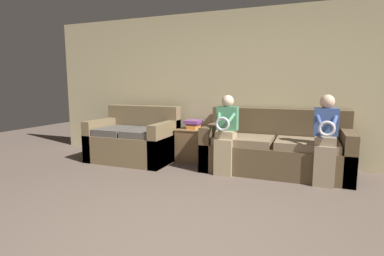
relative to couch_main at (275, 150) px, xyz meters
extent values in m
plane|color=brown|center=(-0.55, -2.69, -0.33)|extent=(14.00, 14.00, 0.00)
cube|color=#C6B789|center=(-0.55, 0.47, 0.94)|extent=(7.69, 0.06, 2.55)
cube|color=brown|center=(0.00, -0.05, -0.12)|extent=(2.11, 0.91, 0.42)
cube|color=brown|center=(0.00, 0.30, 0.35)|extent=(2.11, 0.20, 0.52)
cube|color=brown|center=(-0.98, -0.05, 0.01)|extent=(0.16, 0.91, 0.68)
cube|color=brown|center=(0.98, -0.05, 0.01)|extent=(0.16, 0.91, 0.68)
cube|color=#7A664C|center=(-0.45, -0.15, 0.15)|extent=(0.84, 0.67, 0.11)
cube|color=#7A664C|center=(0.45, -0.15, 0.15)|extent=(0.84, 0.67, 0.11)
cube|color=brown|center=(-2.37, -0.22, -0.10)|extent=(1.41, 0.94, 0.47)
cube|color=brown|center=(-2.37, 0.16, 0.37)|extent=(1.41, 0.20, 0.47)
cube|color=brown|center=(-3.00, -0.22, 0.02)|extent=(0.16, 0.94, 0.70)
cube|color=brown|center=(-1.75, -0.22, 0.02)|extent=(0.16, 0.94, 0.70)
cube|color=#514C47|center=(-2.65, -0.32, 0.19)|extent=(0.51, 0.70, 0.11)
cube|color=#514C47|center=(-2.10, -0.32, 0.19)|extent=(0.51, 0.70, 0.11)
cube|color=tan|center=(-0.67, -0.50, -0.06)|extent=(0.26, 0.10, 0.53)
cube|color=tan|center=(-0.67, -0.36, 0.26)|extent=(0.26, 0.28, 0.11)
cube|color=#4C8E66|center=(-0.67, -0.29, 0.49)|extent=(0.31, 0.14, 0.35)
sphere|color=beige|center=(-0.67, -0.29, 0.74)|extent=(0.18, 0.18, 0.18)
torus|color=silver|center=(-0.67, -0.56, 0.43)|extent=(0.21, 0.04, 0.21)
cylinder|color=#4C8E66|center=(-0.77, -0.43, 0.51)|extent=(0.13, 0.31, 0.20)
cylinder|color=#4C8E66|center=(-0.58, -0.43, 0.51)|extent=(0.13, 0.31, 0.20)
cube|color=gray|center=(0.67, -0.50, -0.06)|extent=(0.26, 0.10, 0.53)
cube|color=gray|center=(0.67, -0.36, 0.26)|extent=(0.26, 0.28, 0.11)
cube|color=#3D5693|center=(0.67, -0.29, 0.50)|extent=(0.30, 0.14, 0.37)
sphere|color=#DBB293|center=(0.67, -0.29, 0.76)|extent=(0.19, 0.19, 0.19)
torus|color=silver|center=(0.67, -0.56, 0.44)|extent=(0.20, 0.04, 0.20)
cylinder|color=#3D5693|center=(0.58, -0.43, 0.52)|extent=(0.12, 0.31, 0.21)
cylinder|color=#3D5693|center=(0.76, -0.43, 0.52)|extent=(0.12, 0.31, 0.21)
cube|color=brown|center=(-1.39, 0.16, -0.05)|extent=(0.49, 0.51, 0.57)
cube|color=brown|center=(-1.39, 0.16, 0.23)|extent=(0.51, 0.53, 0.02)
cube|color=orange|center=(-1.38, 0.16, 0.27)|extent=(0.17, 0.30, 0.06)
cube|color=#7A4284|center=(-1.39, 0.17, 0.31)|extent=(0.21, 0.24, 0.03)
cube|color=#7A4284|center=(-1.39, 0.16, 0.35)|extent=(0.25, 0.29, 0.05)
camera|label=1|loc=(0.45, -4.60, 0.98)|focal=28.00mm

